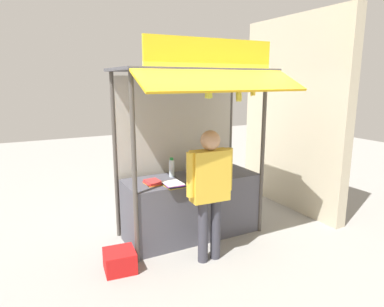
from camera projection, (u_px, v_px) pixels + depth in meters
name	position (u px, v px, depth m)	size (l,w,h in m)	color
ground_plane	(192.00, 234.00, 5.19)	(20.00, 20.00, 0.00)	gray
stall_counter	(192.00, 206.00, 5.09)	(1.98, 0.74, 0.91)	#4C4C56
stall_structure	(188.00, 122.00, 4.94)	(2.18, 1.59, 2.80)	#4C4742
water_bottle_mid_left	(188.00, 165.00, 5.17)	(0.07, 0.07, 0.27)	silver
water_bottle_left	(225.00, 163.00, 5.42)	(0.06, 0.06, 0.22)	silver
water_bottle_right	(172.00, 168.00, 4.98)	(0.08, 0.08, 0.29)	silver
water_bottle_rear_center	(221.00, 163.00, 5.36)	(0.07, 0.07, 0.24)	silver
water_bottle_far_left	(196.00, 166.00, 5.15)	(0.07, 0.07, 0.24)	silver
magazine_stack_far_right	(221.00, 177.00, 4.87)	(0.21, 0.28, 0.06)	red
magazine_stack_back_right	(174.00, 184.00, 4.55)	(0.27, 0.30, 0.05)	yellow
magazine_stack_center	(152.00, 182.00, 4.65)	(0.22, 0.27, 0.05)	orange
banana_bunch_leftmost	(253.00, 91.00, 4.64)	(0.09, 0.08, 0.24)	#332D23
banana_bunch_rightmost	(209.00, 92.00, 4.33)	(0.11, 0.11, 0.26)	#332D23
banana_bunch_inner_right	(239.00, 96.00, 4.55)	(0.10, 0.11, 0.31)	#332D23
vendor_person	(210.00, 184.00, 4.25)	(0.65, 0.24, 1.70)	#383842
plastic_crate	(120.00, 261.00, 4.19)	(0.37, 0.37, 0.26)	red
neighbour_wall	(292.00, 115.00, 6.09)	(0.20, 2.40, 3.38)	#C2B79B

